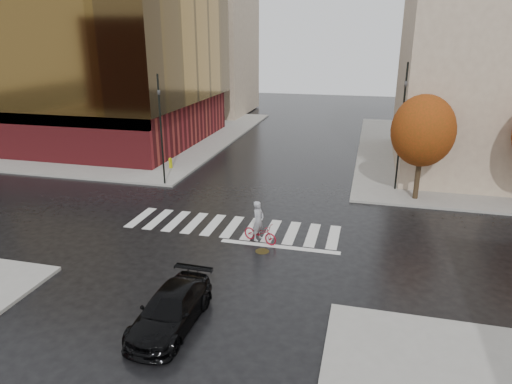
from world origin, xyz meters
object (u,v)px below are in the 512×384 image
Objects in this scene: cyclist at (260,228)px; traffic_light_ne at (402,118)px; traffic_light_nw at (161,123)px; fire_hydrant at (170,162)px; sedan at (171,309)px.

traffic_light_ne is at bearing -14.18° from cyclist.
traffic_light_nw is (-8.60, 7.30, 3.64)m from cyclist.
fire_hydrant is (-9.81, 11.00, -0.15)m from cyclist.
sedan is at bearing 75.73° from traffic_light_ne.
cyclist is at bearing 61.52° from traffic_light_nw.
traffic_light_nw reaches higher than sedan.
traffic_light_ne reaches higher than fire_hydrant.
traffic_light_nw reaches higher than cyclist.
cyclist reaches higher than sedan.
sedan is 0.62× the size of traffic_light_nw.
traffic_light_nw is (-7.19, 14.89, 3.72)m from sedan.
sedan is 0.56× the size of traffic_light_ne.
fire_hydrant is (-1.21, 3.70, -3.79)m from traffic_light_nw.
sedan is 16.95m from traffic_light_nw.
fire_hydrant is at bearing 62.25° from cyclist.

